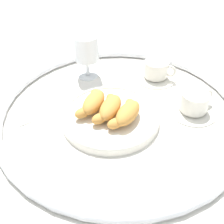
{
  "coord_description": "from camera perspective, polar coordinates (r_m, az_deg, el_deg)",
  "views": [
    {
      "loc": [
        -0.62,
        0.0,
        0.52
      ],
      "look_at": [
        -0.03,
        0.03,
        0.03
      ],
      "focal_mm": 46.99,
      "sensor_mm": 36.0,
      "label": 1
    }
  ],
  "objects": [
    {
      "name": "coffee_cup_far",
      "position": [
        0.96,
        8.86,
        7.89
      ],
      "size": [
        0.14,
        0.14,
        0.06
      ],
      "color": "silver",
      "rests_on": "ground_plane"
    },
    {
      "name": "juice_glass_left",
      "position": [
        0.93,
        -4.74,
        12.03
      ],
      "size": [
        0.08,
        0.08,
        0.14
      ],
      "color": "white",
      "rests_on": "ground_plane"
    },
    {
      "name": "coffee_cup_near",
      "position": [
        0.84,
        15.99,
        1.52
      ],
      "size": [
        0.14,
        0.14,
        0.06
      ],
      "color": "silver",
      "rests_on": "ground_plane"
    },
    {
      "name": "sugar_packet",
      "position": [
        0.83,
        -16.75,
        -1.2
      ],
      "size": [
        0.06,
        0.06,
        0.01
      ],
      "primitive_type": "cube",
      "rotation": [
        0.0,
        0.0,
        0.63
      ],
      "color": "white",
      "rests_on": "ground_plane"
    },
    {
      "name": "croissant_extra",
      "position": [
        0.78,
        -3.49,
        1.87
      ],
      "size": [
        0.13,
        0.09,
        0.04
      ],
      "color": "#CC893D",
      "rests_on": "pastry_plate"
    },
    {
      "name": "ground_plane",
      "position": [
        0.81,
        1.83,
        -0.39
      ],
      "size": [
        2.2,
        2.2,
        0.0
      ],
      "primitive_type": "plane",
      "color": "silver"
    },
    {
      "name": "croissant_small",
      "position": [
        0.76,
        -0.22,
        0.84
      ],
      "size": [
        0.13,
        0.09,
        0.04
      ],
      "color": "#CC893D",
      "rests_on": "pastry_plate"
    },
    {
      "name": "croissant_large",
      "position": [
        0.75,
        3.21,
        -0.22
      ],
      "size": [
        0.12,
        0.1,
        0.04
      ],
      "color": "#CC893D",
      "rests_on": "pastry_plate"
    },
    {
      "name": "table_chrome_rim",
      "position": [
        0.81,
        1.85,
        0.27
      ],
      "size": [
        0.67,
        0.67,
        0.02
      ],
      "primitive_type": "torus",
      "color": "silver",
      "rests_on": "ground_plane"
    },
    {
      "name": "pastry_plate",
      "position": [
        0.78,
        0.0,
        -0.95
      ],
      "size": [
        0.26,
        0.26,
        0.02
      ],
      "color": "silver",
      "rests_on": "ground_plane"
    }
  ]
}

